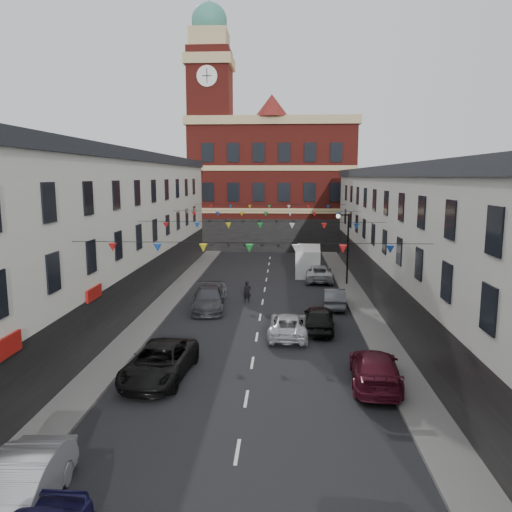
% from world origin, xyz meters
% --- Properties ---
extents(ground, '(160.00, 160.00, 0.00)m').
position_xyz_m(ground, '(0.00, 0.00, 0.00)').
color(ground, black).
rests_on(ground, ground).
extents(pavement_left, '(1.80, 64.00, 0.15)m').
position_xyz_m(pavement_left, '(-6.90, 2.00, 0.07)').
color(pavement_left, '#605E5B').
rests_on(pavement_left, ground).
extents(pavement_right, '(1.80, 64.00, 0.15)m').
position_xyz_m(pavement_right, '(6.90, 2.00, 0.07)').
color(pavement_right, '#605E5B').
rests_on(pavement_right, ground).
extents(terrace_left, '(8.40, 56.00, 10.70)m').
position_xyz_m(terrace_left, '(-11.78, 1.00, 5.35)').
color(terrace_left, silver).
rests_on(terrace_left, ground).
extents(terrace_right, '(8.40, 56.00, 9.70)m').
position_xyz_m(terrace_right, '(11.78, 1.00, 4.85)').
color(terrace_right, '#BAB7AE').
rests_on(terrace_right, ground).
extents(civic_building, '(20.60, 13.30, 18.50)m').
position_xyz_m(civic_building, '(0.00, 37.95, 8.14)').
color(civic_building, maroon).
rests_on(civic_building, ground).
extents(clock_tower, '(5.60, 5.60, 30.00)m').
position_xyz_m(clock_tower, '(-7.50, 35.00, 14.93)').
color(clock_tower, maroon).
rests_on(clock_tower, ground).
extents(distant_hill, '(40.00, 14.00, 10.00)m').
position_xyz_m(distant_hill, '(-4.00, 62.00, 5.00)').
color(distant_hill, '#2E4B23').
rests_on(distant_hill, ground).
extents(street_lamp, '(1.10, 0.36, 6.00)m').
position_xyz_m(street_lamp, '(6.55, 14.00, 3.90)').
color(street_lamp, black).
rests_on(street_lamp, ground).
extents(car_left_b, '(2.05, 4.93, 1.58)m').
position_xyz_m(car_left_b, '(-5.50, -15.59, 0.79)').
color(car_left_b, '#A9ABB1').
rests_on(car_left_b, ground).
extents(car_left_c, '(2.93, 5.63, 1.51)m').
position_xyz_m(car_left_c, '(-4.05, -6.10, 0.76)').
color(car_left_c, black).
rests_on(car_left_c, ground).
extents(car_left_d, '(2.63, 5.41, 1.52)m').
position_xyz_m(car_left_d, '(-3.60, 5.68, 0.76)').
color(car_left_d, '#393A40').
rests_on(car_left_d, ground).
extents(car_left_e, '(1.96, 4.22, 1.40)m').
position_xyz_m(car_left_e, '(-3.66, 7.75, 0.70)').
color(car_left_e, gray).
rests_on(car_left_e, ground).
extents(car_right_c, '(2.53, 5.26, 1.48)m').
position_xyz_m(car_right_c, '(5.50, -6.27, 0.74)').
color(car_right_c, '#571123').
rests_on(car_right_c, ground).
extents(car_right_d, '(2.10, 4.57, 1.52)m').
position_xyz_m(car_right_d, '(3.60, 1.43, 0.76)').
color(car_right_d, black).
rests_on(car_right_d, ground).
extents(car_right_e, '(1.71, 4.18, 1.35)m').
position_xyz_m(car_right_e, '(5.06, 6.82, 0.67)').
color(car_right_e, '#575A5F').
rests_on(car_right_e, ground).
extents(car_right_f, '(2.44, 5.10, 1.40)m').
position_xyz_m(car_right_f, '(4.58, 15.73, 0.70)').
color(car_right_f, '#B9BBBE').
rests_on(car_right_f, ground).
extents(moving_car, '(2.40, 4.83, 1.32)m').
position_xyz_m(moving_car, '(1.80, 0.26, 0.66)').
color(moving_car, '#B3B5BA').
rests_on(moving_car, ground).
extents(white_van, '(2.51, 5.77, 2.50)m').
position_xyz_m(white_van, '(3.80, 18.76, 1.25)').
color(white_van, white).
rests_on(white_van, ground).
extents(pedestrian, '(0.66, 0.51, 1.58)m').
position_xyz_m(pedestrian, '(-1.09, 7.70, 0.79)').
color(pedestrian, black).
rests_on(pedestrian, ground).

